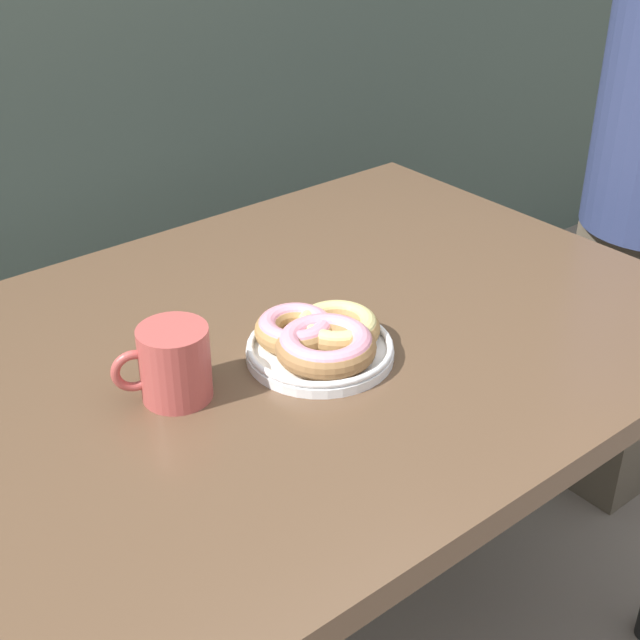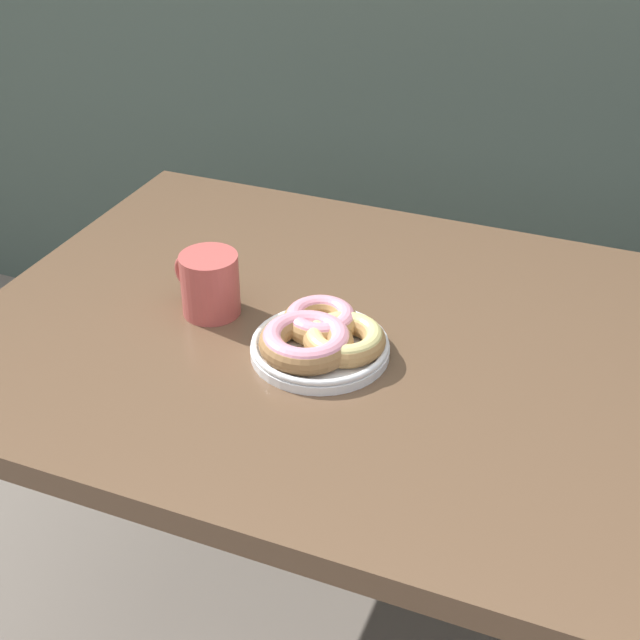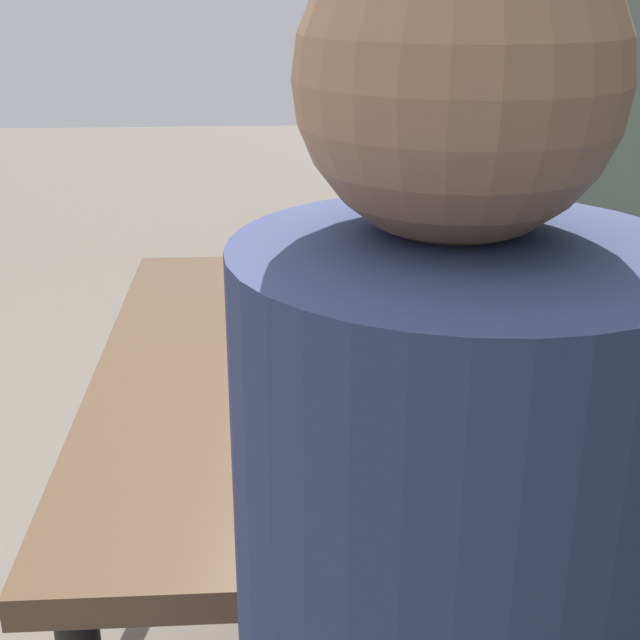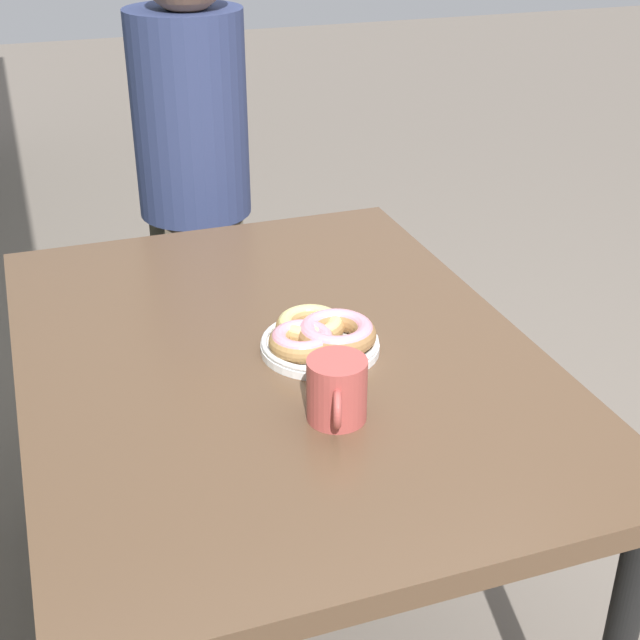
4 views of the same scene
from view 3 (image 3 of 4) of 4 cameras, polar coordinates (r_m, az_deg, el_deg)
dining_table at (r=1.52m, az=2.73°, el=-4.82°), size 1.19×0.88×0.70m
donut_plate at (r=1.49m, az=0.02°, el=-1.12°), size 0.21×0.21×0.06m
coffee_mug at (r=1.68m, az=1.10°, el=2.32°), size 0.13×0.09×0.10m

